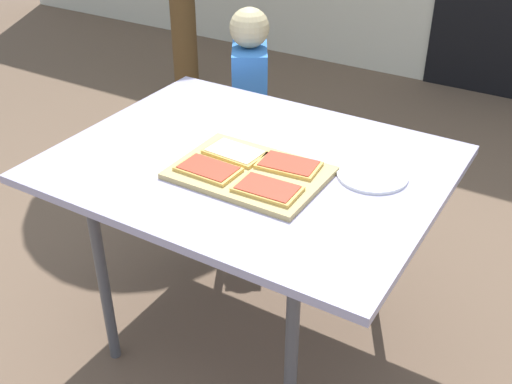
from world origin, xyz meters
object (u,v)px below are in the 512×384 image
pizza_slice_far_right (288,165)px  pizza_slice_far_left (235,152)px  cutting_board (250,173)px  pizza_slice_near_left (208,169)px  child_left (250,107)px  plate_white_right (372,175)px  pizza_slice_near_right (268,189)px  dining_table (249,175)px

pizza_slice_far_right → pizza_slice_far_left: 0.17m
cutting_board → pizza_slice_near_left: 0.12m
pizza_slice_far_right → child_left: size_ratio=0.20×
plate_white_right → pizza_slice_near_left: bearing=-149.3°
pizza_slice_near_right → pizza_slice_near_left: 0.20m
pizza_slice_far_left → child_left: bearing=118.3°
pizza_slice_far_right → plate_white_right: (0.22, 0.10, -0.02)m
pizza_slice_far_right → child_left: bearing=129.1°
cutting_board → child_left: bearing=121.6°
dining_table → pizza_slice_far_left: pizza_slice_far_left is taller
pizza_slice_near_left → pizza_slice_far_left: bearing=84.8°
pizza_slice_near_right → child_left: 0.99m
pizza_slice_near_right → pizza_slice_near_left: bearing=178.4°
pizza_slice_near_left → pizza_slice_far_left: size_ratio=0.98×
plate_white_right → pizza_slice_near_right: bearing=-129.9°
cutting_board → pizza_slice_far_right: size_ratio=2.29×
pizza_slice_near_right → child_left: size_ratio=0.19×
pizza_slice_far_left → child_left: child_left is taller
child_left → pizza_slice_near_left: bearing=-66.2°
pizza_slice_near_right → cutting_board: bearing=145.1°
cutting_board → pizza_slice_near_right: 0.12m
pizza_slice_far_left → child_left: 0.79m
dining_table → pizza_slice_far_left: 0.09m
cutting_board → dining_table: bearing=122.5°
pizza_slice_near_right → pizza_slice_near_left: (-0.20, 0.01, 0.00)m
pizza_slice_near_left → pizza_slice_far_left: same height
dining_table → pizza_slice_far_left: bearing=-156.3°
cutting_board → pizza_slice_far_left: 0.11m
pizza_slice_near_right → child_left: (-0.55, 0.80, -0.19)m
pizza_slice_far_left → dining_table: bearing=23.7°
plate_white_right → pizza_slice_far_right: bearing=-154.7°
dining_table → child_left: (-0.40, 0.65, -0.12)m
cutting_board → plate_white_right: (0.31, 0.18, -0.00)m
cutting_board → child_left: (-0.45, 0.73, -0.18)m
pizza_slice_near_left → pizza_slice_far_right: 0.23m
cutting_board → pizza_slice_near_right: pizza_slice_near_right is taller
pizza_slice_near_right → plate_white_right: 0.32m
pizza_slice_near_right → pizza_slice_far_right: size_ratio=0.97×
pizza_slice_near_right → pizza_slice_far_left: same height
pizza_slice_near_right → child_left: child_left is taller
plate_white_right → cutting_board: bearing=-150.1°
cutting_board → child_left: child_left is taller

